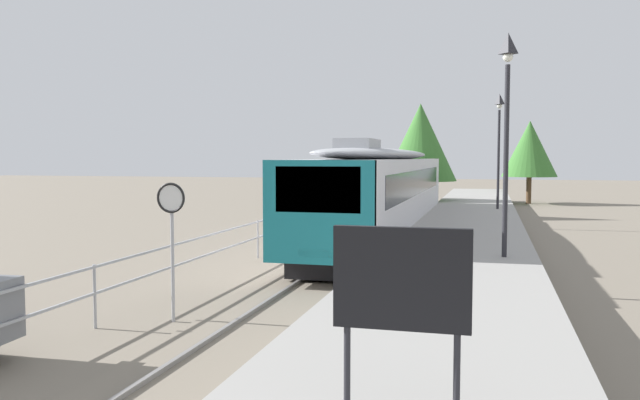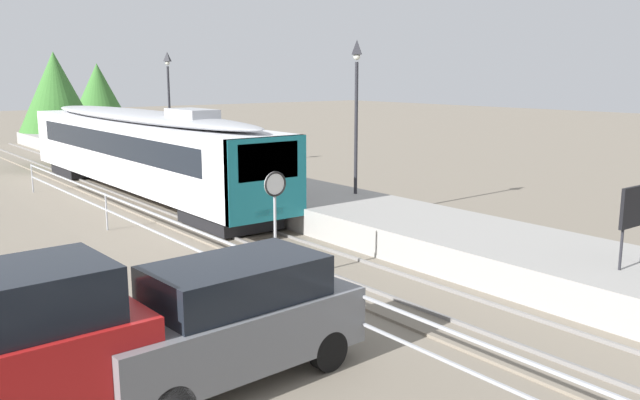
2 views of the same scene
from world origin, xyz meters
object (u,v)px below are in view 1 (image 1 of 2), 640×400
platform_lamp_mid_platform (507,102)px  platform_lamp_far_end (499,129)px  commuter_train (382,187)px  speed_limit_sign (171,217)px  platform_notice_board (401,286)px

platform_lamp_mid_platform → platform_lamp_far_end: same height
commuter_train → platform_lamp_far_end: size_ratio=3.63×
platform_lamp_mid_platform → speed_limit_sign: bearing=-145.1°
platform_lamp_mid_platform → speed_limit_sign: platform_lamp_mid_platform is taller
platform_lamp_mid_platform → platform_notice_board: size_ratio=2.97×
platform_notice_board → speed_limit_sign: bearing=131.8°
platform_lamp_far_end → speed_limit_sign: platform_lamp_far_end is taller
platform_notice_board → commuter_train: bearing=99.8°
platform_lamp_far_end → platform_notice_board: platform_lamp_far_end is taller
platform_lamp_far_end → platform_notice_board: bearing=-92.4°
commuter_train → platform_lamp_far_end: 8.21m
platform_lamp_mid_platform → platform_lamp_far_end: bearing=90.0°
speed_limit_sign → commuter_train: bearing=80.9°
platform_lamp_far_end → speed_limit_sign: bearing=-108.3°
speed_limit_sign → platform_lamp_mid_platform: bearing=34.9°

